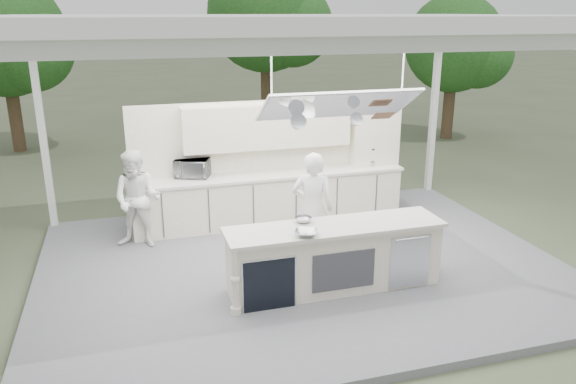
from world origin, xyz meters
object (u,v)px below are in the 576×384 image
object	(u,v)px
back_counter	(270,198)
head_chef	(313,208)
demo_island	(333,257)
sous_chef	(137,199)

from	to	relation	value
back_counter	head_chef	world-z (taller)	head_chef
demo_island	back_counter	bearing A→B (deg)	93.63
back_counter	sous_chef	xyz separation A→B (m)	(-2.39, -0.47, 0.35)
demo_island	head_chef	size ratio (longest dim) A/B	1.75
demo_island	head_chef	distance (m)	1.03
head_chef	sous_chef	world-z (taller)	head_chef
back_counter	head_chef	distance (m)	1.93
back_counter	head_chef	bearing A→B (deg)	-84.41
back_counter	sous_chef	size ratio (longest dim) A/B	3.07
back_counter	demo_island	bearing A→B (deg)	-86.37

